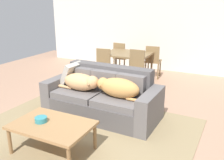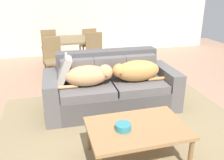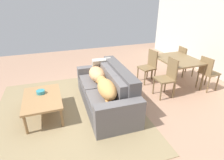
{
  "view_description": "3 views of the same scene",
  "coord_description": "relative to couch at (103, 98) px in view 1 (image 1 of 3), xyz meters",
  "views": [
    {
      "loc": [
        1.89,
        -3.39,
        2.04
      ],
      "look_at": [
        0.12,
        0.24,
        0.75
      ],
      "focal_mm": 40.07,
      "sensor_mm": 36.0,
      "label": 1
    },
    {
      "loc": [
        -1.06,
        -3.12,
        1.85
      ],
      "look_at": [
        -0.19,
        0.04,
        0.59
      ],
      "focal_mm": 38.62,
      "sensor_mm": 36.0,
      "label": 2
    },
    {
      "loc": [
        3.26,
        -0.74,
        2.29
      ],
      "look_at": [
        0.03,
        0.4,
        0.69
      ],
      "focal_mm": 29.45,
      "sensor_mm": 36.0,
      "label": 3
    }
  ],
  "objects": [
    {
      "name": "ground_plane",
      "position": [
        0.13,
        -0.35,
        -0.34
      ],
      "size": [
        10.0,
        10.0,
        0.0
      ],
      "primitive_type": "plane",
      "color": "tan"
    },
    {
      "name": "dog_on_left_cushion",
      "position": [
        -0.36,
        -0.13,
        0.29
      ],
      "size": [
        0.84,
        0.38,
        0.31
      ],
      "rotation": [
        0.0,
        0.0,
        -0.03
      ],
      "color": "tan",
      "rests_on": "couch"
    },
    {
      "name": "dining_chair_far_right",
      "position": [
        0.11,
        2.66,
        0.16
      ],
      "size": [
        0.44,
        0.44,
        0.89
      ],
      "rotation": [
        0.0,
        0.0,
        3.25
      ],
      "color": "olive",
      "rests_on": "ground"
    },
    {
      "name": "dog_on_right_cushion",
      "position": [
        0.36,
        -0.14,
        0.3
      ],
      "size": [
        0.89,
        0.35,
        0.33
      ],
      "rotation": [
        0.0,
        0.0,
        -0.03
      ],
      "color": "tan",
      "rests_on": "couch"
    },
    {
      "name": "dining_chair_far_left",
      "position": [
        -0.86,
        2.73,
        0.16
      ],
      "size": [
        0.43,
        0.43,
        0.89
      ],
      "rotation": [
        0.0,
        0.0,
        3.06
      ],
      "color": "olive",
      "rests_on": "ground"
    },
    {
      "name": "throw_pillow_by_left_arm",
      "position": [
        -0.73,
        0.08,
        0.33
      ],
      "size": [
        0.31,
        0.47,
        0.46
      ],
      "primitive_type": "cube",
      "rotation": [
        0.0,
        0.41,
        -0.06
      ],
      "color": "#AFA99C",
      "rests_on": "couch"
    },
    {
      "name": "area_rug",
      "position": [
        -0.0,
        -0.86,
        -0.34
      ],
      "size": [
        3.54,
        3.11,
        0.01
      ],
      "primitive_type": "cube",
      "rotation": [
        0.0,
        0.0,
        -0.03
      ],
      "color": "#947F59",
      "rests_on": "ground"
    },
    {
      "name": "dining_chair_near_right",
      "position": [
        0.05,
        1.49,
        0.19
      ],
      "size": [
        0.41,
        0.41,
        0.96
      ],
      "rotation": [
        0.0,
        0.0,
        -0.02
      ],
      "color": "olive",
      "rests_on": "ground"
    },
    {
      "name": "couch",
      "position": [
        0.0,
        0.0,
        0.0
      ],
      "size": [
        2.1,
        0.96,
        0.89
      ],
      "rotation": [
        0.0,
        0.0,
        -0.03
      ],
      "color": "#514D4D",
      "rests_on": "ground"
    },
    {
      "name": "back_partition",
      "position": [
        0.13,
        3.65,
        1.01
      ],
      "size": [
        8.0,
        0.12,
        2.7
      ],
      "primitive_type": "cube",
      "color": "silver",
      "rests_on": "ground"
    },
    {
      "name": "bowl_on_coffee_table",
      "position": [
        -0.23,
        -1.37,
        0.13
      ],
      "size": [
        0.17,
        0.17,
        0.07
      ],
      "primitive_type": "cylinder",
      "color": "teal",
      "rests_on": "coffee_table"
    },
    {
      "name": "coffee_table",
      "position": [
        -0.06,
        -1.35,
        0.05
      ],
      "size": [
        1.08,
        0.72,
        0.43
      ],
      "color": "#A77B4C",
      "rests_on": "ground"
    },
    {
      "name": "dining_chair_near_left",
      "position": [
        -0.82,
        1.5,
        0.16
      ],
      "size": [
        0.45,
        0.45,
        0.91
      ],
      "rotation": [
        0.0,
        0.0,
        0.13
      ],
      "color": "olive",
      "rests_on": "ground"
    },
    {
      "name": "dining_table",
      "position": [
        -0.4,
        2.1,
        0.34
      ],
      "size": [
        1.15,
        0.94,
        0.75
      ],
      "color": "olive",
      "rests_on": "ground"
    }
  ]
}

